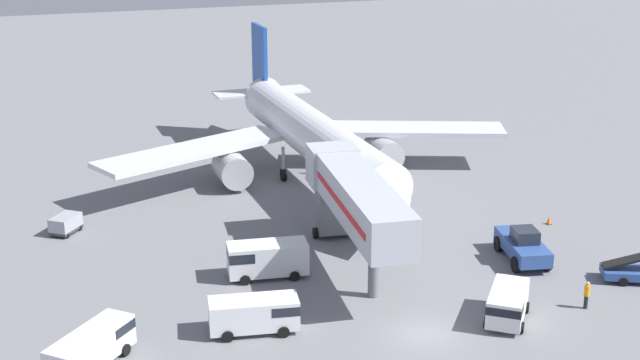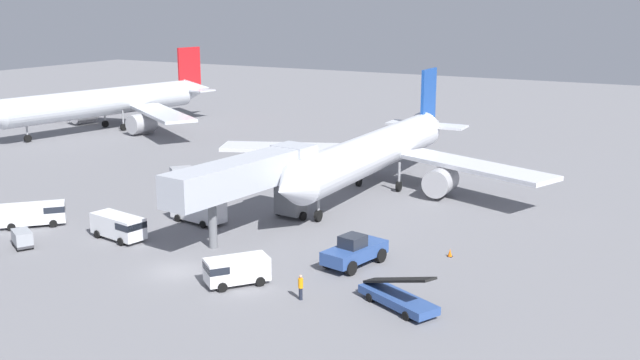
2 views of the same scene
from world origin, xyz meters
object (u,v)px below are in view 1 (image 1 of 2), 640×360
ground_crew_worker_foreground (587,294)px  safety_cone_alpha (549,220)px  jet_bridge (353,196)px  baggage_cart_mid_left (66,224)px  service_van_mid_right (507,304)px  service_van_far_right (265,258)px  airplane_at_gate (310,135)px  pushback_tug (523,245)px  service_van_rear_right (93,346)px  service_van_near_right (257,313)px

ground_crew_worker_foreground → safety_cone_alpha: 14.44m
jet_bridge → baggage_cart_mid_left: 22.53m
service_van_mid_right → service_van_far_right: bearing=137.6°
jet_bridge → ground_crew_worker_foreground: size_ratio=9.61×
safety_cone_alpha → service_van_far_right: bearing=-174.8°
service_van_far_right → baggage_cart_mid_left: size_ratio=1.98×
airplane_at_gate → ground_crew_worker_foreground: airplane_at_gate is taller
jet_bridge → service_van_mid_right: (5.70, -10.76, -3.90)m
pushback_tug → service_van_mid_right: (-5.69, -7.55, -0.01)m
pushback_tug → baggage_cart_mid_left: pushback_tug is taller
pushback_tug → ground_crew_worker_foreground: 7.71m
airplane_at_gate → service_van_mid_right: size_ratio=8.32×
baggage_cart_mid_left → ground_crew_worker_foreground: 37.61m
jet_bridge → baggage_cart_mid_left: size_ratio=6.15×
jet_bridge → safety_cone_alpha: (17.11, 2.23, -4.71)m
pushback_tug → service_van_rear_right: pushback_tug is taller
baggage_cart_mid_left → service_van_rear_right: bearing=-89.8°
pushback_tug → ground_crew_worker_foreground: size_ratio=3.37×
service_van_mid_right → safety_cone_alpha: bearing=48.7°
airplane_at_gate → service_van_rear_right: airplane_at_gate is taller
service_van_near_right → baggage_cart_mid_left: bearing=115.6°
service_van_rear_right → baggage_cart_mid_left: bearing=90.2°
service_van_mid_right → baggage_cart_mid_left: size_ratio=1.71×
jet_bridge → service_van_far_right: (-6.19, 0.12, -3.68)m
service_van_mid_right → pushback_tug: bearing=53.0°
jet_bridge → service_van_near_right: jet_bridge is taller
pushback_tug → service_van_mid_right: 9.46m
pushback_tug → service_van_rear_right: (-29.54, -4.69, 0.05)m
service_van_rear_right → baggage_cart_mid_left: (-0.06, 20.48, -0.41)m
service_van_rear_right → safety_cone_alpha: service_van_rear_right is taller
jet_bridge → airplane_at_gate: bearing=80.3°
service_van_far_right → baggage_cart_mid_left: bearing=133.9°
baggage_cart_mid_left → service_van_near_right: bearing=-64.4°
service_van_rear_right → baggage_cart_mid_left: 20.48m
service_van_near_right → ground_crew_worker_foreground: 20.30m
airplane_at_gate → ground_crew_worker_foreground: size_ratio=22.25×
airplane_at_gate → service_van_near_right: bearing=-114.9°
service_van_near_right → service_van_far_right: size_ratio=0.99×
pushback_tug → service_van_mid_right: size_ratio=1.26×
pushback_tug → service_van_mid_right: pushback_tug is taller
service_van_rear_right → safety_cone_alpha: (35.25, 10.13, -0.87)m
safety_cone_alpha → service_van_near_right: bearing=-160.2°
service_van_rear_right → jet_bridge: bearing=23.5°
service_van_far_right → ground_crew_worker_foreground: (17.36, -11.03, -0.39)m
safety_cone_alpha → baggage_cart_mid_left: bearing=163.7°
pushback_tug → ground_crew_worker_foreground: pushback_tug is taller
jet_bridge → service_van_far_right: jet_bridge is taller
airplane_at_gate → safety_cone_alpha: 21.92m
service_van_near_right → pushback_tug: bearing=10.9°
airplane_at_gate → service_van_mid_right: bearing=-85.2°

